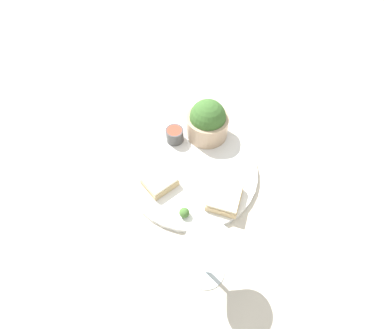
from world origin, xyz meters
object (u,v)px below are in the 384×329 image
Objects in this scene: cheese_toast_near at (225,197)px; wine_glass at (208,254)px; salad_bowl at (207,121)px; cheese_toast_far at (160,182)px; sauce_ramekin at (175,134)px.

cheese_toast_near is 0.18m from wine_glass.
salad_bowl reaches higher than cheese_toast_near.
wine_glass is (0.14, 0.08, 0.08)m from cheese_toast_near.
wine_glass is at bearing 74.04° from cheese_toast_far.
cheese_toast_near is at bearing 120.63° from cheese_toast_far.
salad_bowl is 0.09m from sauce_ramekin.
wine_glass reaches higher than salad_bowl.
cheese_toast_far is (0.08, -0.14, 0.00)m from cheese_toast_near.
cheese_toast_near is (0.04, 0.22, -0.01)m from sauce_ramekin.
cheese_toast_near is at bearing 55.88° from salad_bowl.
salad_bowl is at bearing -169.50° from cheese_toast_far.
salad_bowl is 0.20m from cheese_toast_far.
sauce_ramekin is 0.35m from wine_glass.
cheese_toast_far is at bearing -59.37° from cheese_toast_near.
cheese_toast_far is 0.51× the size of wine_glass.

